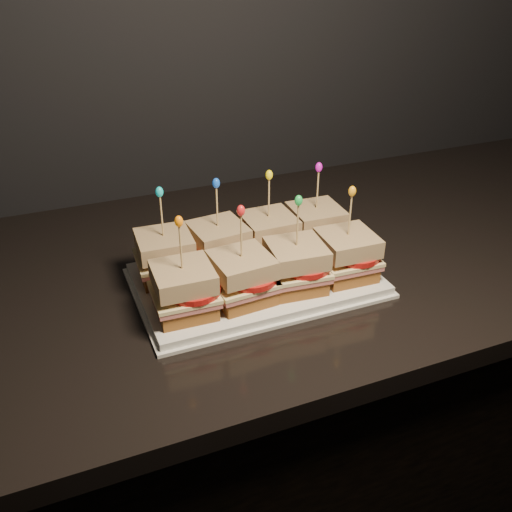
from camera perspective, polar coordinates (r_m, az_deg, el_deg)
name	(u,v)px	position (r m, az deg, el deg)	size (l,w,h in m)	color
cabinet	(390,397)	(1.45, 13.28, -13.54)	(2.68, 0.68, 0.86)	black
granite_slab	(416,232)	(1.20, 15.73, 2.31)	(2.72, 0.72, 0.03)	black
platter	(256,280)	(0.95, 0.00, -2.42)	(0.38, 0.24, 0.02)	white
platter_rim	(256,283)	(0.95, 0.00, -2.72)	(0.40, 0.25, 0.01)	white
sandwich_0_bread_bot	(167,270)	(0.95, -8.93, -1.38)	(0.08, 0.08, 0.02)	brown
sandwich_0_ham	(166,262)	(0.94, -9.01, -0.56)	(0.09, 0.09, 0.01)	#BB645A
sandwich_0_cheese	(165,258)	(0.93, -9.04, -0.19)	(0.09, 0.09, 0.01)	#F5DF97
sandwich_0_tomato	(173,254)	(0.93, -8.27, 0.18)	(0.08, 0.08, 0.01)	#B21713
sandwich_0_bread_top	(164,244)	(0.92, -9.17, 1.23)	(0.09, 0.09, 0.03)	#643511
sandwich_0_pick	(162,219)	(0.90, -9.39, 3.72)	(0.00, 0.00, 0.09)	tan
sandwich_0_frill	(159,192)	(0.88, -9.63, 6.34)	(0.01, 0.01, 0.02)	#0EB9BC
sandwich_1_bread_bot	(219,259)	(0.97, -3.72, -0.33)	(0.08, 0.08, 0.02)	brown
sandwich_1_ham	(219,251)	(0.96, -3.75, 0.48)	(0.09, 0.09, 0.01)	#BB645A
sandwich_1_cheese	(219,248)	(0.95, -3.76, 0.84)	(0.09, 0.09, 0.01)	#F5DF97
sandwich_1_tomato	(226,244)	(0.95, -2.98, 1.21)	(0.08, 0.08, 0.01)	#B21713
sandwich_1_bread_top	(218,234)	(0.94, -3.82, 2.25)	(0.09, 0.09, 0.03)	#643511
sandwich_1_pick	(217,209)	(0.92, -3.91, 4.70)	(0.00, 0.00, 0.09)	tan
sandwich_1_frill	(216,183)	(0.90, -4.01, 7.28)	(0.01, 0.01, 0.02)	blue
sandwich_2_bread_bot	(268,249)	(0.99, 1.24, 0.67)	(0.08, 0.08, 0.02)	brown
sandwich_2_ham	(268,241)	(0.99, 1.24, 1.46)	(0.09, 0.09, 0.01)	#BB645A
sandwich_2_cheese	(268,238)	(0.98, 1.25, 1.82)	(0.09, 0.09, 0.01)	#F5DF97
sandwich_2_tomato	(276,234)	(0.98, 2.04, 2.18)	(0.08, 0.08, 0.01)	#B21713
sandwich_2_bread_top	(269,224)	(0.97, 1.27, 3.20)	(0.09, 0.09, 0.03)	#643511
sandwich_2_pick	(269,200)	(0.95, 1.30, 5.60)	(0.00, 0.00, 0.09)	tan
sandwich_2_frill	(269,175)	(0.93, 1.33, 8.11)	(0.01, 0.01, 0.02)	yellow
sandwich_3_bread_bot	(315,240)	(1.03, 5.89, 1.60)	(0.08, 0.08, 0.02)	brown
sandwich_3_ham	(315,232)	(1.02, 5.93, 2.37)	(0.09, 0.09, 0.01)	#BB645A
sandwich_3_cheese	(315,229)	(1.02, 5.95, 2.72)	(0.09, 0.09, 0.01)	#F5DF97
sandwich_3_tomato	(323,225)	(1.02, 6.73, 3.07)	(0.08, 0.08, 0.01)	#B21713
sandwich_3_bread_top	(316,215)	(1.01, 6.03, 4.07)	(0.09, 0.09, 0.03)	#643511
sandwich_3_pick	(317,192)	(0.99, 6.17, 6.39)	(0.00, 0.00, 0.09)	tan
sandwich_3_frill	(319,167)	(0.97, 6.31, 8.82)	(0.01, 0.01, 0.02)	#D410C6
sandwich_4_bread_bot	(185,305)	(0.86, -7.10, -4.88)	(0.08, 0.08, 0.02)	brown
sandwich_4_ham	(184,296)	(0.85, -7.17, -4.01)	(0.09, 0.09, 0.01)	#BB645A
sandwich_4_cheese	(184,292)	(0.84, -7.20, -3.62)	(0.09, 0.09, 0.01)	#F5DF97
sandwich_4_tomato	(193,288)	(0.84, -6.33, -3.23)	(0.08, 0.08, 0.01)	#B21713
sandwich_4_bread_top	(183,277)	(0.83, -7.31, -2.09)	(0.09, 0.09, 0.03)	#643511
sandwich_4_pick	(181,250)	(0.81, -7.51, 0.59)	(0.00, 0.00, 0.09)	tan
sandwich_4_frill	(179,221)	(0.79, -7.73, 3.45)	(0.01, 0.01, 0.02)	orange
sandwich_5_bread_bot	(242,292)	(0.88, -1.40, -3.63)	(0.08, 0.08, 0.02)	brown
sandwich_5_ham	(242,284)	(0.87, -1.41, -2.78)	(0.09, 0.09, 0.01)	#BB645A
sandwich_5_cheese	(242,280)	(0.87, -1.42, -2.39)	(0.09, 0.09, 0.01)	#F5DF97
sandwich_5_tomato	(251,276)	(0.86, -0.54, -2.00)	(0.08, 0.08, 0.01)	#B21713
sandwich_5_bread_top	(242,265)	(0.85, -1.44, -0.88)	(0.09, 0.09, 0.03)	#643511
sandwich_5_pick	(241,239)	(0.83, -1.48, 1.76)	(0.00, 0.00, 0.09)	tan
sandwich_5_frill	(241,211)	(0.81, -1.52, 4.57)	(0.01, 0.01, 0.02)	red
sandwich_6_bread_bot	(295,280)	(0.91, 3.96, -2.43)	(0.08, 0.08, 0.02)	brown
sandwich_6_ham	(296,272)	(0.90, 3.99, -1.59)	(0.09, 0.09, 0.01)	#BB645A
sandwich_6_cheese	(296,268)	(0.90, 4.01, -1.21)	(0.09, 0.09, 0.01)	#F5DF97
sandwich_6_tomato	(305,264)	(0.89, 4.88, -0.83)	(0.08, 0.08, 0.01)	#B21713
sandwich_6_bread_top	(296,253)	(0.88, 4.07, 0.27)	(0.09, 0.09, 0.03)	#643511
sandwich_6_pick	(297,228)	(0.86, 4.17, 2.83)	(0.00, 0.00, 0.09)	tan
sandwich_6_frill	(299,200)	(0.84, 4.28, 5.56)	(0.01, 0.01, 0.02)	green
sandwich_7_bread_bot	(345,269)	(0.95, 8.91, -1.29)	(0.08, 0.08, 0.02)	brown
sandwich_7_ham	(346,261)	(0.94, 8.98, -0.47)	(0.09, 0.09, 0.01)	#BB645A
sandwich_7_cheese	(346,257)	(0.94, 9.02, -0.10)	(0.09, 0.09, 0.01)	#F5DF97
sandwich_7_tomato	(355,253)	(0.93, 9.87, 0.26)	(0.08, 0.08, 0.01)	#B21713
sandwich_7_bread_top	(348,243)	(0.92, 9.14, 1.32)	(0.09, 0.09, 0.03)	#643511
sandwich_7_pick	(350,218)	(0.90, 9.37, 3.80)	(0.00, 0.00, 0.09)	tan
sandwich_7_frill	(352,191)	(0.89, 9.61, 6.41)	(0.01, 0.01, 0.02)	orange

